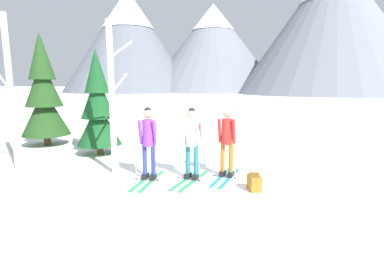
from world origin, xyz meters
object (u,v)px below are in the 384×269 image
(birch_tree_tall, at_px, (10,92))
(skier_in_purple, at_px, (149,139))
(pine_tree_near, at_px, (98,107))
(skier_in_red, at_px, (227,137))
(backpack_on_snow_front, at_px, (254,182))
(birch_tree_slender, at_px, (112,98))
(skier_in_white, at_px, (192,139))
(pine_tree_mid, at_px, (44,95))

(birch_tree_tall, bearing_deg, skier_in_purple, -5.37)
(pine_tree_near, height_order, birch_tree_tall, birch_tree_tall)
(skier_in_red, xyz_separation_m, backpack_on_snow_front, (0.64, -0.92, -0.83))
(birch_tree_slender, bearing_deg, pine_tree_near, 124.88)
(skier_in_purple, xyz_separation_m, pine_tree_near, (-2.40, 2.33, 0.56))
(skier_in_white, xyz_separation_m, birch_tree_tall, (-4.96, 0.19, 1.10))
(birch_tree_tall, bearing_deg, birch_tree_slender, 0.50)
(pine_tree_mid, height_order, backpack_on_snow_front, pine_tree_mid)
(birch_tree_tall, bearing_deg, backpack_on_snow_front, -6.90)
(backpack_on_snow_front, bearing_deg, pine_tree_mid, 153.07)
(pine_tree_near, xyz_separation_m, birch_tree_tall, (-1.52, -1.96, 0.53))
(birch_tree_tall, relative_size, backpack_on_snow_front, 10.94)
(skier_in_red, distance_m, pine_tree_near, 4.68)
(skier_in_purple, distance_m, pine_tree_mid, 6.21)
(pine_tree_mid, height_order, birch_tree_slender, pine_tree_mid)
(birch_tree_slender, distance_m, backpack_on_snow_front, 4.08)
(pine_tree_near, distance_m, birch_tree_slender, 2.39)
(skier_in_white, distance_m, pine_tree_mid, 7.00)
(skier_in_white, bearing_deg, birch_tree_slender, 174.16)
(skier_in_purple, distance_m, skier_in_white, 1.05)
(skier_in_red, height_order, birch_tree_tall, birch_tree_tall)
(skier_in_white, height_order, birch_tree_tall, birch_tree_tall)
(pine_tree_mid, xyz_separation_m, birch_tree_tall, (1.17, -3.08, 0.18))
(skier_in_purple, bearing_deg, skier_in_red, 15.06)
(skier_in_white, distance_m, backpack_on_snow_front, 1.79)
(skier_in_white, bearing_deg, skier_in_red, 21.18)
(backpack_on_snow_front, bearing_deg, skier_in_white, 158.27)
(skier_in_white, xyz_separation_m, backpack_on_snow_front, (1.48, -0.59, -0.82))
(skier_in_red, distance_m, birch_tree_tall, 5.90)
(backpack_on_snow_front, bearing_deg, skier_in_purple, 170.74)
(skier_in_purple, relative_size, birch_tree_tall, 0.43)
(pine_tree_mid, bearing_deg, birch_tree_slender, -37.17)
(birch_tree_tall, bearing_deg, pine_tree_mid, 110.71)
(skier_in_purple, distance_m, skier_in_red, 1.95)
(skier_in_white, distance_m, birch_tree_tall, 5.08)
(skier_in_purple, bearing_deg, pine_tree_near, 135.89)
(pine_tree_near, distance_m, backpack_on_snow_front, 5.80)
(pine_tree_near, xyz_separation_m, backpack_on_snow_front, (4.92, -2.74, -1.40))
(skier_in_purple, xyz_separation_m, birch_tree_slender, (-1.05, 0.39, 0.97))
(birch_tree_slender, bearing_deg, backpack_on_snow_front, -12.69)
(skier_in_red, distance_m, birch_tree_slender, 3.09)
(pine_tree_mid, bearing_deg, skier_in_purple, -34.16)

